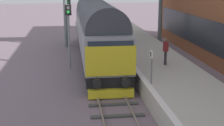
% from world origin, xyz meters
% --- Properties ---
extents(ground_plane, '(140.00, 140.00, 0.00)m').
position_xyz_m(ground_plane, '(0.00, 0.00, 0.00)').
color(ground_plane, slate).
rests_on(ground_plane, ground).
extents(track_main, '(2.50, 60.00, 0.15)m').
position_xyz_m(track_main, '(0.00, 0.00, 0.06)').
color(track_main, gray).
rests_on(track_main, ground).
extents(station_platform, '(4.00, 44.00, 1.01)m').
position_xyz_m(station_platform, '(3.60, 0.00, 0.50)').
color(station_platform, '#B5AFA4').
rests_on(station_platform, ground).
extents(diesel_locomotive, '(2.74, 18.42, 4.68)m').
position_xyz_m(diesel_locomotive, '(0.00, 5.68, 2.48)').
color(diesel_locomotive, black).
rests_on(diesel_locomotive, ground).
extents(signal_post_near, '(0.44, 0.22, 4.46)m').
position_xyz_m(signal_post_near, '(-2.13, 3.04, 2.78)').
color(signal_post_near, gray).
rests_on(signal_post_near, ground).
extents(signal_post_mid, '(0.44, 0.22, 4.29)m').
position_xyz_m(signal_post_mid, '(-2.13, 11.39, 2.68)').
color(signal_post_mid, gray).
rests_on(signal_post_mid, ground).
extents(platform_number_sign, '(0.10, 0.44, 1.69)m').
position_xyz_m(platform_number_sign, '(1.93, -4.19, 2.15)').
color(platform_number_sign, slate).
rests_on(platform_number_sign, station_platform).
extents(waiting_passenger, '(0.46, 0.46, 1.64)m').
position_xyz_m(waiting_passenger, '(3.74, -0.52, 1.99)').
color(waiting_passenger, '#302B32').
rests_on(waiting_passenger, station_platform).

